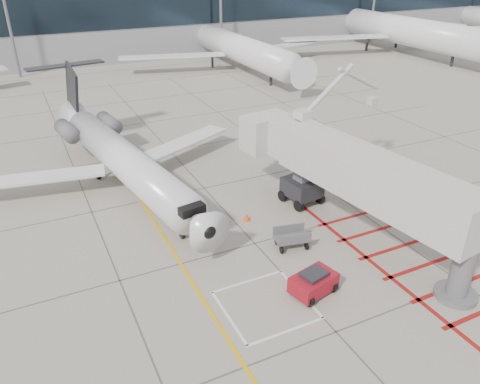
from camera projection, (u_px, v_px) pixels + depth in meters
name	position (u px, v px, depth m)	size (l,w,h in m)	color
ground_plane	(290.00, 282.00, 24.43)	(260.00, 260.00, 0.00)	gray
regional_jet	(134.00, 151.00, 31.09)	(21.18, 26.71, 7.00)	silver
jet_bridge	(370.00, 186.00, 26.31)	(8.55, 18.04, 7.22)	beige
pushback_tug	(313.00, 282.00, 23.37)	(2.30, 1.43, 1.34)	maroon
baggage_cart	(292.00, 238.00, 27.05)	(1.94, 1.22, 1.22)	#545459
ground_power_unit	(370.00, 183.00, 32.56)	(2.51, 1.47, 1.99)	silver
cone_nose	(175.00, 227.00, 28.79)	(0.39, 0.39, 0.54)	#FF440D
cone_side	(247.00, 217.00, 29.83)	(0.40, 0.40, 0.56)	#FF490D
terminal_building	(131.00, 4.00, 80.93)	(180.00, 28.00, 14.00)	gray
terminal_glass_band	(154.00, 6.00, 69.26)	(180.00, 0.10, 6.00)	black
bg_aircraft_c	(234.00, 29.00, 65.80)	(32.57, 36.19, 10.86)	silver
bg_aircraft_d	(396.00, 10.00, 76.63)	(39.26, 43.63, 13.09)	silver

